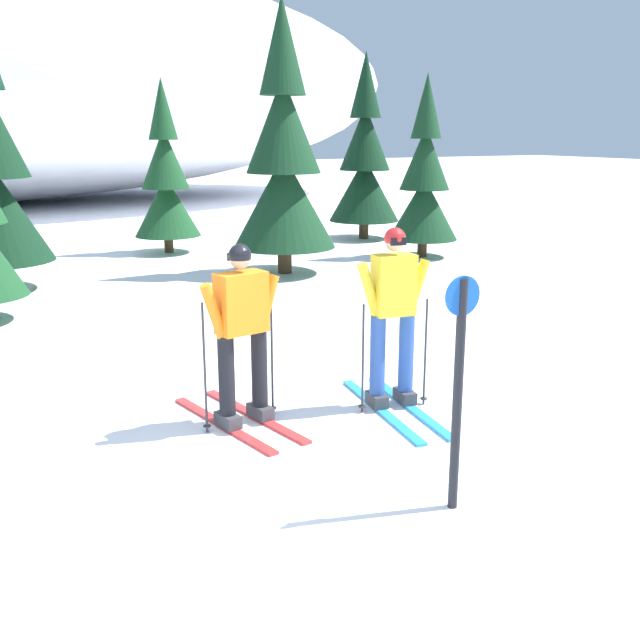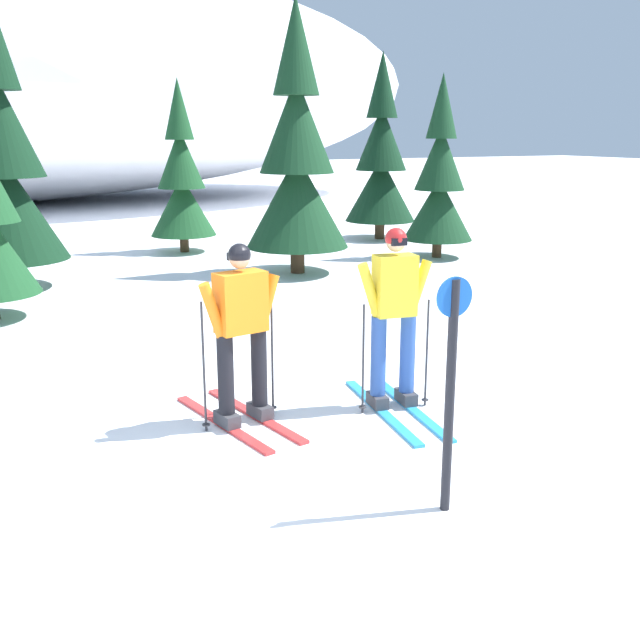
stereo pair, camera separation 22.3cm
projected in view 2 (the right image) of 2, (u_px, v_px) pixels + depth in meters
The scene contains 9 objects.
ground_plane at pixel (213, 489), 5.64m from camera, with size 120.00×120.00×0.00m, color white.
skier_yellow_jacket at pixel (394, 317), 7.09m from camera, with size 0.77×1.81×1.79m.
skier_orange_jacket at pixel (241, 331), 6.69m from camera, with size 0.83×1.73×1.70m.
pine_tree_center_left at pixel (2, 164), 12.32m from camera, with size 1.96×1.96×5.07m.
pine_tree_center at pixel (181, 181), 16.35m from camera, with size 1.46×1.46×3.79m.
pine_tree_center_right at pixel (297, 162), 13.75m from camera, with size 1.95×1.95×5.04m.
pine_tree_right at pixel (439, 182), 15.63m from camera, with size 1.48×1.48×3.84m.
pine_tree_far_right at pixel (381, 163), 18.30m from camera, with size 1.76×1.76×4.55m.
trail_marker_post at pixel (450, 383), 5.11m from camera, with size 0.28×0.07×1.72m.
Camera 2 is at (-1.47, -4.99, 2.66)m, focal length 41.35 mm.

